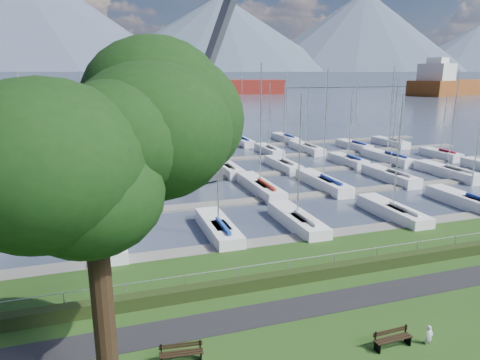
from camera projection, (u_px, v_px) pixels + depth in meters
name	position (u px, v px, depth m)	size (l,w,h in m)	color
path	(329.00, 302.00, 22.29)	(160.00, 2.00, 0.04)	black
water	(116.00, 92.00, 264.83)	(800.00, 540.00, 0.20)	#3B4457
hedge	(307.00, 275.00, 24.60)	(80.00, 0.70, 0.70)	black
fence	(304.00, 258.00, 24.76)	(0.04, 0.04, 80.00)	#9C9FA4
foothill	(112.00, 80.00, 327.79)	(900.00, 80.00, 12.00)	#455064
mountains	(114.00, 33.00, 388.83)	(1190.00, 360.00, 115.00)	#485069
docks	(202.00, 179.00, 49.08)	(90.00, 41.60, 0.25)	slate
bench_left	(181.00, 353.00, 17.62)	(1.84, 0.63, 0.85)	black
bench_right	(392.00, 338.00, 18.59)	(1.81, 0.48, 0.85)	black
person	(429.00, 334.00, 18.75)	(0.39, 0.25, 1.06)	silver
tree	(130.00, 134.00, 13.24)	(8.83, 9.49, 13.30)	black
crane	(204.00, 130.00, 48.47)	(7.73, 12.92, 22.35)	slate
cargo_ship_mid	(190.00, 87.00, 239.34)	(98.53, 33.54, 21.50)	maroon
cargo_ship_east	(457.00, 87.00, 237.65)	(84.18, 45.74, 21.50)	brown
sailboat_fleet	(191.00, 127.00, 50.05)	(74.51, 50.34, 13.09)	silver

